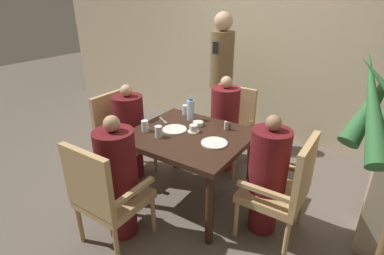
{
  "coord_description": "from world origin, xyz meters",
  "views": [
    {
      "loc": [
        1.42,
        -2.1,
        1.93
      ],
      "look_at": [
        0.0,
        0.05,
        0.78
      ],
      "focal_mm": 28.0,
      "sensor_mm": 36.0,
      "label": 1
    }
  ],
  "objects_px": {
    "diner_in_right_chair": "(267,175)",
    "glass_tall_far": "(185,110)",
    "standing_host": "(221,78)",
    "bowl_small": "(198,123)",
    "plate_main_right": "(174,129)",
    "diner_in_near_chair": "(118,177)",
    "chair_left_side": "(121,133)",
    "glass_tall_mid": "(158,132)",
    "chair_far_side": "(230,126)",
    "water_bottle": "(191,110)",
    "diner_in_far_chair": "(224,123)",
    "glass_tall_near": "(145,126)",
    "diner_in_left_chair": "(130,131)",
    "plate_main_left": "(214,143)",
    "chair_right_side": "(284,187)",
    "chair_near_corner": "(105,194)",
    "teacup_with_saucer": "(194,129)"
  },
  "relations": [
    {
      "from": "plate_main_right",
      "to": "diner_in_near_chair",
      "type": "bearing_deg",
      "value": -93.55
    },
    {
      "from": "diner_in_far_chair",
      "to": "teacup_with_saucer",
      "type": "distance_m",
      "value": 0.68
    },
    {
      "from": "chair_far_side",
      "to": "water_bottle",
      "type": "height_order",
      "value": "water_bottle"
    },
    {
      "from": "chair_left_side",
      "to": "glass_tall_far",
      "type": "distance_m",
      "value": 0.78
    },
    {
      "from": "diner_in_left_chair",
      "to": "water_bottle",
      "type": "xyz_separation_m",
      "value": [
        0.59,
        0.3,
        0.28
      ]
    },
    {
      "from": "glass_tall_near",
      "to": "glass_tall_far",
      "type": "xyz_separation_m",
      "value": [
        0.08,
        0.57,
        0.0
      ]
    },
    {
      "from": "diner_in_far_chair",
      "to": "glass_tall_mid",
      "type": "distance_m",
      "value": 0.97
    },
    {
      "from": "chair_left_side",
      "to": "bowl_small",
      "type": "height_order",
      "value": "chair_left_side"
    },
    {
      "from": "chair_right_side",
      "to": "chair_near_corner",
      "type": "distance_m",
      "value": 1.43
    },
    {
      "from": "glass_tall_near",
      "to": "glass_tall_mid",
      "type": "height_order",
      "value": "same"
    },
    {
      "from": "chair_far_side",
      "to": "diner_in_far_chair",
      "type": "height_order",
      "value": "diner_in_far_chair"
    },
    {
      "from": "chair_near_corner",
      "to": "teacup_with_saucer",
      "type": "height_order",
      "value": "chair_near_corner"
    },
    {
      "from": "chair_right_side",
      "to": "chair_near_corner",
      "type": "height_order",
      "value": "same"
    },
    {
      "from": "diner_in_right_chair",
      "to": "glass_tall_mid",
      "type": "relative_size",
      "value": 10.14
    },
    {
      "from": "standing_host",
      "to": "bowl_small",
      "type": "xyz_separation_m",
      "value": [
        0.31,
        -1.03,
        -0.19
      ]
    },
    {
      "from": "diner_in_right_chair",
      "to": "standing_host",
      "type": "height_order",
      "value": "standing_host"
    },
    {
      "from": "diner_in_right_chair",
      "to": "diner_in_near_chair",
      "type": "relative_size",
      "value": 0.98
    },
    {
      "from": "diner_in_near_chair",
      "to": "bowl_small",
      "type": "height_order",
      "value": "diner_in_near_chair"
    },
    {
      "from": "glass_tall_near",
      "to": "diner_in_far_chair",
      "type": "bearing_deg",
      "value": 66.45
    },
    {
      "from": "diner_in_right_chair",
      "to": "glass_tall_far",
      "type": "relative_size",
      "value": 10.14
    },
    {
      "from": "chair_near_corner",
      "to": "plate_main_left",
      "type": "relative_size",
      "value": 4.01
    },
    {
      "from": "standing_host",
      "to": "bowl_small",
      "type": "distance_m",
      "value": 1.1
    },
    {
      "from": "diner_in_right_chair",
      "to": "chair_right_side",
      "type": "bearing_deg",
      "value": 0.0
    },
    {
      "from": "plate_main_right",
      "to": "chair_far_side",
      "type": "bearing_deg",
      "value": 78.93
    },
    {
      "from": "chair_far_side",
      "to": "diner_in_near_chair",
      "type": "relative_size",
      "value": 0.85
    },
    {
      "from": "diner_in_left_chair",
      "to": "glass_tall_mid",
      "type": "distance_m",
      "value": 0.66
    },
    {
      "from": "teacup_with_saucer",
      "to": "chair_far_side",
      "type": "bearing_deg",
      "value": 90.4
    },
    {
      "from": "standing_host",
      "to": "diner_in_far_chair",
      "type": "bearing_deg",
      "value": -57.0
    },
    {
      "from": "chair_left_side",
      "to": "diner_in_far_chair",
      "type": "bearing_deg",
      "value": 37.85
    },
    {
      "from": "diner_in_near_chair",
      "to": "teacup_with_saucer",
      "type": "xyz_separation_m",
      "value": [
        0.22,
        0.78,
        0.19
      ]
    },
    {
      "from": "diner_in_far_chair",
      "to": "plate_main_left",
      "type": "height_order",
      "value": "diner_in_far_chair"
    },
    {
      "from": "diner_in_right_chair",
      "to": "chair_left_side",
      "type": "bearing_deg",
      "value": 180.0
    },
    {
      "from": "water_bottle",
      "to": "glass_tall_mid",
      "type": "xyz_separation_m",
      "value": [
        -0.01,
        -0.51,
        -0.06
      ]
    },
    {
      "from": "chair_near_corner",
      "to": "bowl_small",
      "type": "xyz_separation_m",
      "value": [
        0.17,
        1.08,
        0.25
      ]
    },
    {
      "from": "diner_in_far_chair",
      "to": "chair_near_corner",
      "type": "height_order",
      "value": "diner_in_far_chair"
    },
    {
      "from": "diner_in_near_chair",
      "to": "glass_tall_mid",
      "type": "height_order",
      "value": "diner_in_near_chair"
    },
    {
      "from": "chair_left_side",
      "to": "chair_right_side",
      "type": "bearing_deg",
      "value": 0.0
    },
    {
      "from": "chair_right_side",
      "to": "diner_in_near_chair",
      "type": "height_order",
      "value": "diner_in_near_chair"
    },
    {
      "from": "chair_far_side",
      "to": "diner_in_far_chair",
      "type": "distance_m",
      "value": 0.17
    },
    {
      "from": "chair_near_corner",
      "to": "glass_tall_near",
      "type": "distance_m",
      "value": 0.77
    },
    {
      "from": "diner_in_far_chair",
      "to": "diner_in_right_chair",
      "type": "relative_size",
      "value": 1.03
    },
    {
      "from": "chair_left_side",
      "to": "glass_tall_mid",
      "type": "relative_size",
      "value": 8.75
    },
    {
      "from": "diner_in_right_chair",
      "to": "water_bottle",
      "type": "distance_m",
      "value": 1.05
    },
    {
      "from": "plate_main_left",
      "to": "teacup_with_saucer",
      "type": "relative_size",
      "value": 2.06
    },
    {
      "from": "diner_in_right_chair",
      "to": "diner_in_far_chair",
      "type": "bearing_deg",
      "value": 137.33
    },
    {
      "from": "glass_tall_mid",
      "to": "diner_in_near_chair",
      "type": "bearing_deg",
      "value": -91.59
    },
    {
      "from": "diner_in_right_chair",
      "to": "glass_tall_far",
      "type": "xyz_separation_m",
      "value": [
        -1.09,
        0.39,
        0.22
      ]
    },
    {
      "from": "teacup_with_saucer",
      "to": "glass_tall_near",
      "type": "relative_size",
      "value": 1.06
    },
    {
      "from": "chair_near_corner",
      "to": "diner_in_far_chair",
      "type": "bearing_deg",
      "value": 82.3
    },
    {
      "from": "plate_main_right",
      "to": "glass_tall_far",
      "type": "bearing_deg",
      "value": 109.76
    }
  ]
}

